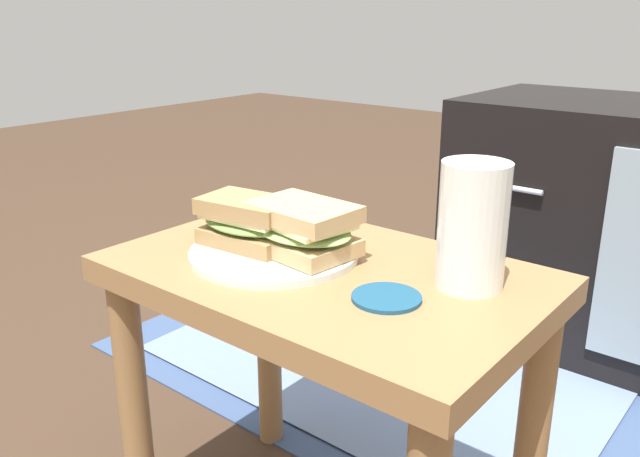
{
  "coord_description": "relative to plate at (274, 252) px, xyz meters",
  "views": [
    {
      "loc": [
        0.5,
        -0.62,
        0.78
      ],
      "look_at": [
        -0.01,
        0.0,
        0.51
      ],
      "focal_mm": 36.86,
      "sensor_mm": 36.0,
      "label": 1
    }
  ],
  "objects": [
    {
      "name": "side_table",
      "position": [
        0.08,
        0.01,
        -0.1
      ],
      "size": [
        0.56,
        0.36,
        0.46
      ],
      "color": "olive",
      "rests_on": "ground"
    },
    {
      "name": "area_rug",
      "position": [
        -0.15,
        0.49,
        -0.46
      ],
      "size": [
        1.2,
        0.68,
        0.01
      ],
      "color": "#384C72",
      "rests_on": "ground"
    },
    {
      "name": "plate",
      "position": [
        0.0,
        0.0,
        0.0
      ],
      "size": [
        0.23,
        0.23,
        0.01
      ],
      "primitive_type": "cylinder",
      "color": "silver",
      "rests_on": "side_table"
    },
    {
      "name": "sandwich_front",
      "position": [
        -0.04,
        -0.01,
        0.04
      ],
      "size": [
        0.14,
        0.1,
        0.07
      ],
      "color": "#9E7A4C",
      "rests_on": "plate"
    },
    {
      "name": "sandwich_back",
      "position": [
        0.04,
        0.01,
        0.04
      ],
      "size": [
        0.16,
        0.12,
        0.07
      ],
      "color": "tan",
      "rests_on": "plate"
    },
    {
      "name": "beer_glass",
      "position": [
        0.25,
        0.07,
        0.07
      ],
      "size": [
        0.08,
        0.08,
        0.15
      ],
      "color": "silver",
      "rests_on": "side_table"
    },
    {
      "name": "coaster",
      "position": [
        0.2,
        -0.02,
        -0.0
      ],
      "size": [
        0.08,
        0.08,
        0.01
      ],
      "primitive_type": "cylinder",
      "color": "navy",
      "rests_on": "side_table"
    }
  ]
}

